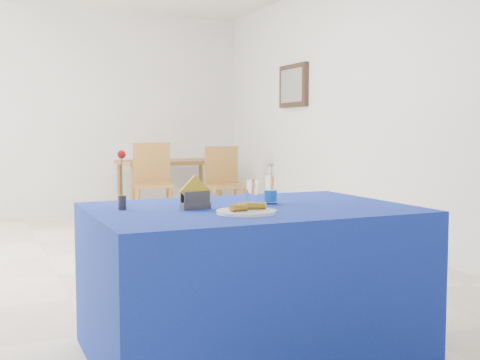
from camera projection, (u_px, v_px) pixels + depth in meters
name	position (u px, v px, depth m)	size (l,w,h in m)	color
floor	(126.00, 268.00, 5.02)	(7.00, 7.00, 0.00)	beige
room_shell	(122.00, 57.00, 4.88)	(7.00, 7.00, 7.00)	silver
picture_frame	(294.00, 86.00, 7.34)	(0.06, 0.64, 0.52)	black
picture_art	(292.00, 86.00, 7.33)	(0.02, 0.52, 0.40)	#998C66
plate	(247.00, 212.00, 2.82)	(0.28, 0.28, 0.01)	white
drinking_glass	(252.00, 192.00, 3.18)	(0.06, 0.06, 0.13)	white
salt_shaker	(186.00, 198.00, 3.10)	(0.03, 0.03, 0.09)	slate
pepper_shaker	(192.00, 199.00, 3.05)	(0.03, 0.03, 0.09)	#5F5E63
blue_table	(250.00, 280.00, 3.10)	(1.60, 1.10, 0.76)	#102898
water_bottle	(271.00, 190.00, 3.20)	(0.07, 0.07, 0.21)	white
napkin_holder	(195.00, 199.00, 2.97)	(0.16, 0.07, 0.17)	#3D3D42
rose_vase	(122.00, 182.00, 2.94)	(0.04, 0.04, 0.29)	#27262C
oak_table	(169.00, 166.00, 8.14)	(1.33, 0.87, 0.76)	olive
chair_bg_left	(152.00, 178.00, 7.29)	(0.52, 0.52, 1.00)	olive
chair_bg_right	(224.00, 179.00, 7.47)	(0.47, 0.47, 0.95)	olive
banana_pieces	(246.00, 206.00, 2.83)	(0.20, 0.12, 0.03)	gold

